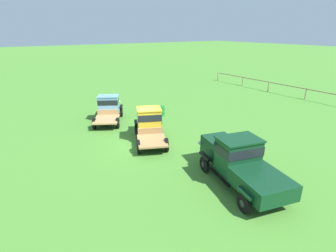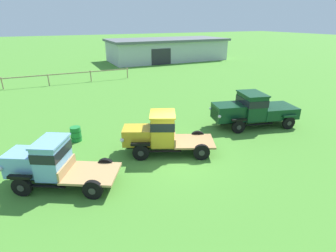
# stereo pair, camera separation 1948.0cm
# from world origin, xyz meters

# --- Properties ---
(ground_plane) EXTENTS (240.00, 240.00, 0.00)m
(ground_plane) POSITION_xyz_m (0.00, 0.00, 0.00)
(ground_plane) COLOR #47842D
(paddock_fence) EXTENTS (17.41, 0.55, 1.22)m
(paddock_fence) POSITION_xyz_m (-5.02, 19.76, 0.91)
(paddock_fence) COLOR #997F60
(paddock_fence) RESTS_ON ground
(vintage_truck_foreground_near) EXTENTS (4.78, 3.63, 2.05)m
(vintage_truck_foreground_near) POSITION_xyz_m (-5.79, 0.09, 1.06)
(vintage_truck_foreground_near) COLOR black
(vintage_truck_foreground_near) RESTS_ON ground
(vintage_truck_second_in_line) EXTENTS (4.97, 3.38, 2.18)m
(vintage_truck_second_in_line) POSITION_xyz_m (-0.51, 0.79, 1.13)
(vintage_truck_second_in_line) COLOR black
(vintage_truck_second_in_line) RESTS_ON ground
(vintage_truck_midrow_center) EXTENTS (5.79, 3.27, 2.21)m
(vintage_truck_midrow_center) POSITION_xyz_m (6.51, 1.68, 1.13)
(vintage_truck_midrow_center) COLOR black
(vintage_truck_midrow_center) RESTS_ON ground
(oil_drum_beside_row) EXTENTS (0.62, 0.62, 0.86)m
(oil_drum_beside_row) POSITION_xyz_m (-4.31, 4.12, 0.43)
(oil_drum_beside_row) COLOR #1E7F33
(oil_drum_beside_row) RESTS_ON ground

